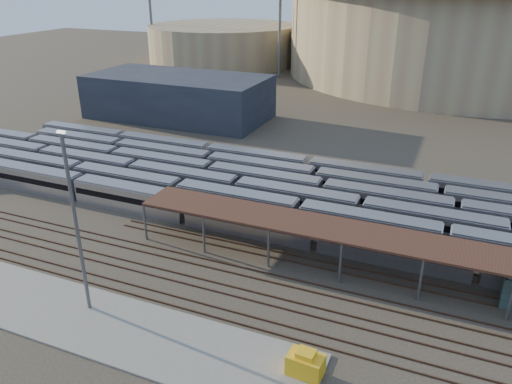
% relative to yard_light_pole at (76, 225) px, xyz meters
% --- Properties ---
extents(ground, '(420.00, 420.00, 0.00)m').
position_rel_yard_light_pole_xyz_m(ground, '(4.95, 13.50, -9.79)').
color(ground, '#383026').
rests_on(ground, ground).
extents(apron, '(50.00, 9.00, 0.20)m').
position_rel_yard_light_pole_xyz_m(apron, '(-0.05, -1.50, -9.69)').
color(apron, gray).
rests_on(apron, ground).
extents(subway_trains, '(129.92, 23.90, 3.60)m').
position_rel_yard_light_pole_xyz_m(subway_trains, '(5.97, 32.00, -7.99)').
color(subway_trains, silver).
rests_on(subway_trains, ground).
extents(inspection_shed, '(60.30, 6.00, 5.30)m').
position_rel_yard_light_pole_xyz_m(inspection_shed, '(26.95, 17.50, -4.80)').
color(inspection_shed, '#5B5C60').
rests_on(inspection_shed, ground).
extents(empty_tracks, '(170.00, 9.62, 0.18)m').
position_rel_yard_light_pole_xyz_m(empty_tracks, '(4.95, 8.50, -9.70)').
color(empty_tracks, '#4C3323').
rests_on(empty_tracks, ground).
extents(stadium, '(124.00, 124.00, 32.50)m').
position_rel_yard_light_pole_xyz_m(stadium, '(29.95, 153.50, 6.68)').
color(stadium, gray).
rests_on(stadium, ground).
extents(secondary_arena, '(56.00, 56.00, 14.00)m').
position_rel_yard_light_pole_xyz_m(secondary_arena, '(-55.05, 143.50, -2.79)').
color(secondary_arena, gray).
rests_on(secondary_arena, ground).
extents(service_building, '(42.00, 20.00, 10.00)m').
position_rel_yard_light_pole_xyz_m(service_building, '(-30.05, 68.50, -4.79)').
color(service_building, '#1E232D').
rests_on(service_building, ground).
extents(floodlight_0, '(4.00, 1.00, 38.40)m').
position_rel_yard_light_pole_xyz_m(floodlight_0, '(-25.05, 123.50, 10.86)').
color(floodlight_0, '#5B5C60').
rests_on(floodlight_0, ground).
extents(floodlight_1, '(4.00, 1.00, 38.40)m').
position_rel_yard_light_pole_xyz_m(floodlight_1, '(-80.05, 133.50, 10.86)').
color(floodlight_1, '#5B5C60').
rests_on(floodlight_1, ground).
extents(floodlight_3, '(4.00, 1.00, 38.40)m').
position_rel_yard_light_pole_xyz_m(floodlight_3, '(-5.05, 173.50, 10.86)').
color(floodlight_3, '#5B5C60').
rests_on(floodlight_3, ground).
extents(yard_light_pole, '(0.80, 0.36, 19.01)m').
position_rel_yard_light_pole_xyz_m(yard_light_pole, '(0.00, 0.00, 0.00)').
color(yard_light_pole, '#5B5C60').
rests_on(yard_light_pole, apron).
extents(yellow_equipment, '(3.22, 2.14, 1.93)m').
position_rel_yard_light_pole_xyz_m(yellow_equipment, '(23.45, -0.22, -8.62)').
color(yellow_equipment, gold).
rests_on(yellow_equipment, apron).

